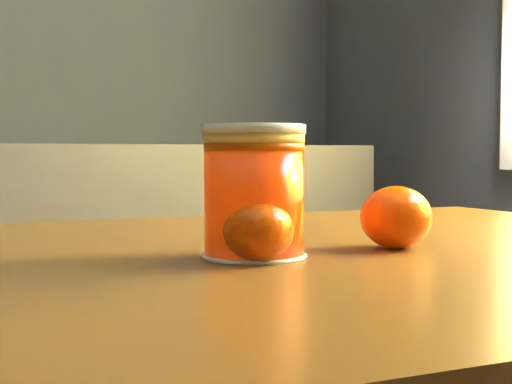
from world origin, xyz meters
name	(u,v)px	position (x,y,z in m)	size (l,w,h in m)	color
table	(265,356)	(0.79, 0.08, 0.69)	(1.06, 0.76, 0.79)	brown
juice_glass	(254,192)	(0.76, 0.03, 0.84)	(0.09, 0.09, 0.11)	#FF3505
orange_front	(258,231)	(0.75, 0.00, 0.81)	(0.06, 0.06, 0.05)	#E34904
orange_back	(396,217)	(0.90, 0.03, 0.82)	(0.07, 0.07, 0.06)	#E34904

